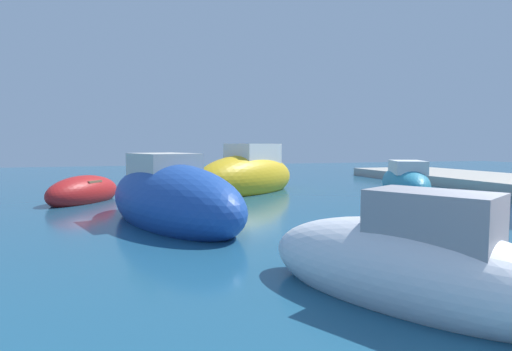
{
  "coord_description": "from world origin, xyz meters",
  "views": [
    {
      "loc": [
        -5.03,
        -3.65,
        2.14
      ],
      "look_at": [
        -0.42,
        11.67,
        0.93
      ],
      "focal_mm": 28.41,
      "sensor_mm": 36.0,
      "label": 1
    }
  ],
  "objects_px": {
    "moored_boat_2": "(84,192)",
    "moored_boat_6": "(171,200)",
    "moored_boat_8": "(405,182)",
    "moored_boat_1": "(407,267)",
    "moored_boat_3": "(247,176)"
  },
  "relations": [
    {
      "from": "moored_boat_1",
      "to": "moored_boat_3",
      "type": "distance_m",
      "value": 13.12
    },
    {
      "from": "moored_boat_1",
      "to": "moored_boat_3",
      "type": "height_order",
      "value": "moored_boat_3"
    },
    {
      "from": "moored_boat_1",
      "to": "moored_boat_2",
      "type": "distance_m",
      "value": 12.91
    },
    {
      "from": "moored_boat_3",
      "to": "moored_boat_6",
      "type": "xyz_separation_m",
      "value": [
        -3.96,
        -6.46,
        -0.07
      ]
    },
    {
      "from": "moored_boat_1",
      "to": "moored_boat_8",
      "type": "xyz_separation_m",
      "value": [
        7.87,
        10.52,
        0.03
      ]
    },
    {
      "from": "moored_boat_8",
      "to": "moored_boat_2",
      "type": "bearing_deg",
      "value": 109.55
    },
    {
      "from": "moored_boat_8",
      "to": "moored_boat_1",
      "type": "bearing_deg",
      "value": 167.88
    },
    {
      "from": "moored_boat_2",
      "to": "moored_boat_6",
      "type": "bearing_deg",
      "value": 63.35
    },
    {
      "from": "moored_boat_1",
      "to": "moored_boat_8",
      "type": "distance_m",
      "value": 13.14
    },
    {
      "from": "moored_boat_2",
      "to": "moored_boat_3",
      "type": "xyz_separation_m",
      "value": [
        6.77,
        1.33,
        0.35
      ]
    },
    {
      "from": "moored_boat_6",
      "to": "moored_boat_8",
      "type": "height_order",
      "value": "moored_boat_6"
    },
    {
      "from": "moored_boat_6",
      "to": "moored_boat_8",
      "type": "xyz_separation_m",
      "value": [
        10.49,
        3.94,
        -0.14
      ]
    },
    {
      "from": "moored_boat_1",
      "to": "moored_boat_8",
      "type": "height_order",
      "value": "moored_boat_1"
    },
    {
      "from": "moored_boat_3",
      "to": "moored_boat_8",
      "type": "distance_m",
      "value": 7.0
    },
    {
      "from": "moored_boat_6",
      "to": "moored_boat_3",
      "type": "bearing_deg",
      "value": 128.51
    }
  ]
}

